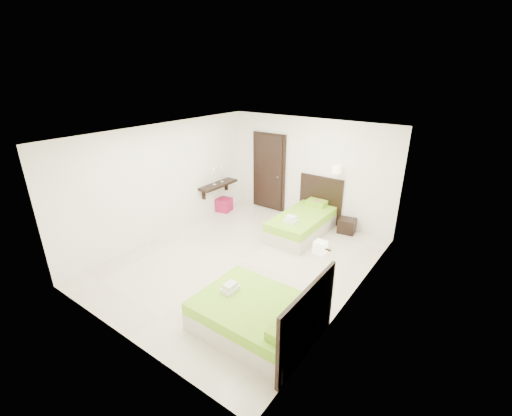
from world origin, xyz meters
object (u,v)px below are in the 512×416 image
Objects in this scene: bed_single at (304,222)px; ottoman at (224,205)px; bed_double at (260,315)px; nightstand at (347,226)px.

bed_single is 2.45m from ottoman.
bed_single is at bearing 1.48° from ottoman.
nightstand is (-0.23, 3.96, -0.09)m from bed_double.
nightstand is (0.84, 0.64, -0.12)m from bed_single.
bed_double reaches higher than nightstand.
ottoman is (-3.51, 3.26, -0.08)m from bed_double.
bed_single reaches higher than ottoman.
ottoman is (-2.45, -0.06, -0.11)m from bed_single.
ottoman is (-3.29, -0.70, 0.01)m from nightstand.
bed_double is 4.86× the size of ottoman.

